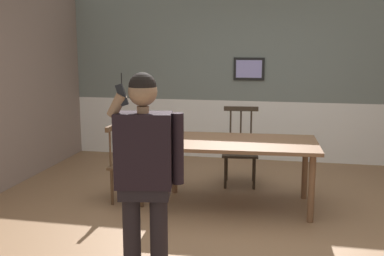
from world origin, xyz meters
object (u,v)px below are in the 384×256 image
dining_table (237,148)px  chair_near_window (129,164)px  chair_by_doorway (240,150)px  person_figure (145,166)px

dining_table → chair_near_window: (-1.29, -0.07, -0.23)m
dining_table → chair_near_window: size_ratio=2.00×
chair_near_window → chair_by_doorway: size_ratio=0.90×
chair_by_doorway → chair_near_window: bearing=32.1°
chair_by_doorway → person_figure: size_ratio=0.62×
chair_near_window → person_figure: size_ratio=0.56×
chair_by_doorway → dining_table: bearing=88.0°
chair_near_window → dining_table: bearing=94.2°
chair_near_window → person_figure: person_figure is taller
chair_by_doorway → person_figure: bearing=75.7°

